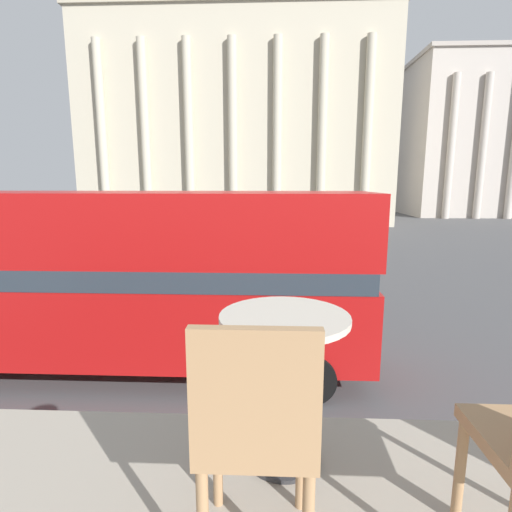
% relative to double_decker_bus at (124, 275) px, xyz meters
% --- Properties ---
extents(double_decker_bus, '(11.37, 2.71, 4.33)m').
position_rel_double_decker_bus_xyz_m(double_decker_bus, '(0.00, 0.00, 0.00)').
color(double_decker_bus, black).
rests_on(double_decker_bus, ground_plane).
extents(cafe_dining_table, '(0.60, 0.60, 0.73)m').
position_rel_double_decker_bus_xyz_m(cafe_dining_table, '(3.54, -7.17, 1.34)').
color(cafe_dining_table, '#2D2D30').
rests_on(cafe_dining_table, cafe_floor_slab).
extents(cafe_chair_0, '(0.40, 0.40, 0.91)m').
position_rel_double_decker_bus_xyz_m(cafe_chair_0, '(3.44, -7.71, 1.32)').
color(cafe_chair_0, '#A87F56').
rests_on(cafe_chair_0, cafe_floor_slab).
extents(plaza_building_left, '(33.61, 16.53, 21.97)m').
position_rel_double_decker_bus_xyz_m(plaza_building_left, '(-0.63, 40.06, 8.57)').
color(plaza_building_left, beige).
rests_on(plaza_building_left, ground_plane).
extents(traffic_light_near, '(0.42, 0.24, 3.32)m').
position_rel_double_decker_bus_xyz_m(traffic_light_near, '(-0.70, 4.74, -0.22)').
color(traffic_light_near, black).
rests_on(traffic_light_near, ground_plane).
extents(traffic_light_mid, '(0.42, 0.24, 3.22)m').
position_rel_double_decker_bus_xyz_m(traffic_light_mid, '(6.36, 12.09, -0.29)').
color(traffic_light_mid, black).
rests_on(traffic_light_mid, ground_plane).
extents(pedestrian_yellow, '(0.32, 0.32, 1.74)m').
position_rel_double_decker_bus_xyz_m(pedestrian_yellow, '(7.20, 18.29, -1.40)').
color(pedestrian_yellow, '#282B33').
rests_on(pedestrian_yellow, ground_plane).
extents(pedestrian_black, '(0.32, 0.32, 1.78)m').
position_rel_double_decker_bus_xyz_m(pedestrian_black, '(4.56, 9.22, -1.38)').
color(pedestrian_black, '#282B33').
rests_on(pedestrian_black, ground_plane).
extents(pedestrian_grey, '(0.32, 0.32, 1.75)m').
position_rel_double_decker_bus_xyz_m(pedestrian_grey, '(-4.06, 23.00, -1.40)').
color(pedestrian_grey, '#282B33').
rests_on(pedestrian_grey, ground_plane).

